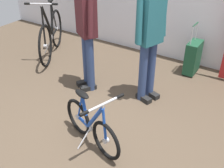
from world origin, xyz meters
The scene contains 6 objects.
ground_plane centered at (0.00, 0.00, 0.00)m, with size 8.11×8.11×0.00m, color brown.
folding_bike_foreground centered at (0.04, -0.23, 0.27)m, with size 0.93×0.52×0.69m.
display_bike_left centered at (-1.96, 1.27, 0.40)m, with size 0.81×1.36×1.07m.
visitor_near_wall centered at (0.13, 0.95, 1.00)m, with size 0.35×0.51×1.73m.
visitor_browsing centered at (-0.72, 0.73, 0.99)m, with size 0.45×0.38×1.72m.
rolling_suitcase centered at (0.43, 1.99, 0.28)m, with size 0.18×0.36×0.83m.
Camera 1 is at (1.48, -2.04, 2.23)m, focal length 43.75 mm.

